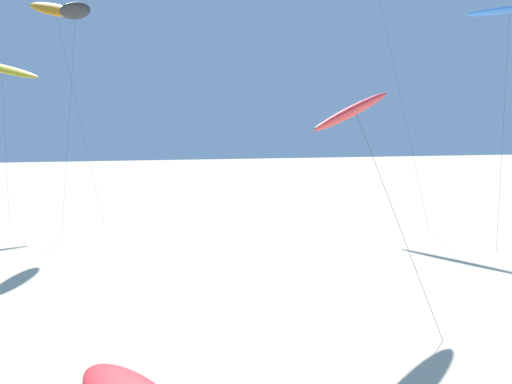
% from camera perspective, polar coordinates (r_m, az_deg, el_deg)
% --- Properties ---
extents(flying_kite_0, '(7.80, 3.78, 16.02)m').
position_cam_1_polar(flying_kite_0, '(43.14, 23.13, 15.74)').
color(flying_kite_0, blue).
rests_on(flying_kite_0, ground).
extents(flying_kite_2, '(6.86, 7.83, 9.48)m').
position_cam_1_polar(flying_kite_2, '(24.51, 9.52, 7.83)').
color(flying_kite_2, red).
rests_on(flying_kite_2, ground).
extents(flying_kite_3, '(3.32, 6.58, 17.03)m').
position_cam_1_polar(flying_kite_3, '(46.28, -16.87, 16.27)').
color(flying_kite_3, black).
rests_on(flying_kite_3, ground).
extents(flying_kite_5, '(6.52, 8.93, 14.19)m').
position_cam_1_polar(flying_kite_5, '(59.32, -23.19, 10.83)').
color(flying_kite_5, yellow).
rests_on(flying_kite_5, ground).
extents(flying_kite_7, '(5.40, 8.91, 18.51)m').
position_cam_1_polar(flying_kite_7, '(56.40, -18.69, 16.20)').
color(flying_kite_7, orange).
rests_on(flying_kite_7, ground).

